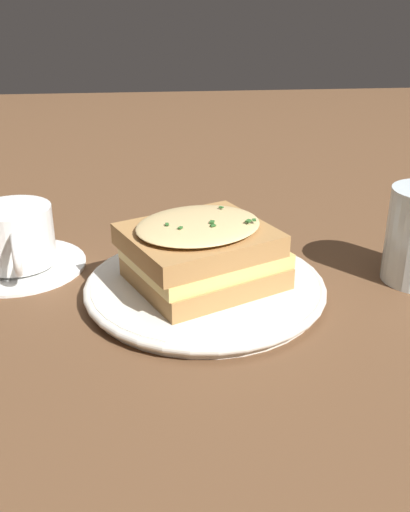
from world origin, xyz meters
TOP-DOWN VIEW (x-y plane):
  - ground_plane at (0.00, 0.00)m, footprint 2.40×2.40m
  - dinner_plate at (-0.00, 0.01)m, footprint 0.24×0.24m
  - sandwich at (-0.00, 0.01)m, footprint 0.16×0.18m
  - teacup_with_saucer at (0.08, 0.20)m, footprint 0.15×0.15m

SIDE VIEW (x-z plane):
  - ground_plane at x=0.00m, z-range 0.00..0.00m
  - dinner_plate at x=0.00m, z-range 0.00..0.02m
  - teacup_with_saucer at x=0.08m, z-range 0.00..0.07m
  - sandwich at x=0.00m, z-range 0.01..0.08m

